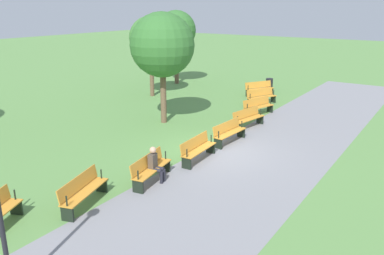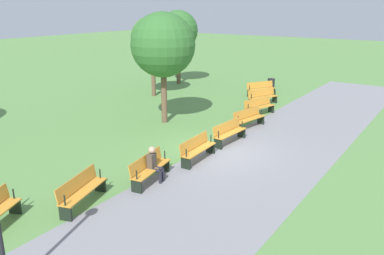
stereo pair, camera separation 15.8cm
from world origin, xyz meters
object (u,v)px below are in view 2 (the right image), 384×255
at_px(person_seated, 154,163).
at_px(bench_3, 249,118).
at_px(bench_4, 229,132).
at_px(bench_5, 197,148).
at_px(bench_2, 259,106).
at_px(trash_bin, 271,84).
at_px(bench_1, 262,96).
at_px(bench_0, 261,88).
at_px(tree_0, 152,38).
at_px(bench_6, 149,168).
at_px(tree_3, 178,31).
at_px(tree_2, 163,45).
at_px(bench_7, 81,190).

bearing_deg(person_seated, bench_3, 170.81).
xyz_separation_m(bench_4, bench_5, (2.45, 0.00, 0.00)).
bearing_deg(bench_2, trash_bin, -144.87).
bearing_deg(person_seated, bench_1, 177.22).
bearing_deg(bench_0, bench_1, 57.70).
relative_size(bench_2, bench_3, 1.00).
distance_m(bench_0, trash_bin, 2.10).
bearing_deg(bench_5, tree_0, -135.62).
height_order(bench_2, bench_6, same).
height_order(person_seated, tree_3, tree_3).
bearing_deg(bench_0, bench_6, 40.77).
height_order(bench_4, bench_6, same).
bearing_deg(person_seated, bench_5, 165.86).
height_order(bench_1, tree_2, tree_2).
bearing_deg(bench_1, bench_4, 37.35).
height_order(bench_1, tree_3, tree_3).
bearing_deg(tree_0, trash_bin, 137.79).
distance_m(bench_0, person_seated, 14.29).
xyz_separation_m(bench_5, tree_0, (-7.73, -8.52, 3.20)).
bearing_deg(bench_3, bench_6, 10.21).
height_order(bench_1, person_seated, person_seated).
xyz_separation_m(bench_4, trash_bin, (-11.36, -3.00, -0.09)).
distance_m(bench_0, tree_3, 7.71).
xyz_separation_m(bench_2, bench_6, (9.68, 0.57, 0.00)).
height_order(bench_1, bench_4, same).
height_order(bench_3, bench_4, same).
bearing_deg(bench_1, bench_7, 27.20).
distance_m(person_seated, trash_bin, 16.38).
height_order(bench_0, tree_2, tree_2).
bearing_deg(tree_3, bench_2, 61.25).
xyz_separation_m(bench_1, tree_3, (-2.58, -8.03, 3.39)).
distance_m(bench_5, person_seated, 2.33).
xyz_separation_m(bench_6, person_seated, (-0.10, 0.13, 0.16)).
distance_m(bench_5, trash_bin, 14.13).
distance_m(tree_0, tree_2, 6.18).
relative_size(bench_2, bench_4, 1.01).
distance_m(bench_4, bench_5, 2.45).
height_order(bench_4, bench_5, same).
distance_m(bench_2, bench_6, 9.69).
height_order(bench_0, tree_3, tree_3).
xyz_separation_m(bench_2, bench_4, (4.80, 0.86, 0.00)).
distance_m(bench_2, tree_2, 6.12).
bearing_deg(bench_5, bench_3, 179.98).
xyz_separation_m(bench_3, tree_0, (-2.85, -8.23, 3.20)).
relative_size(bench_2, tree_3, 0.38).
relative_size(bench_3, bench_7, 1.00).
bearing_deg(bench_2, tree_0, -76.55).
bearing_deg(bench_5, bench_1, -173.26).
height_order(bench_0, bench_2, same).
bearing_deg(bench_0, bench_5, 44.15).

